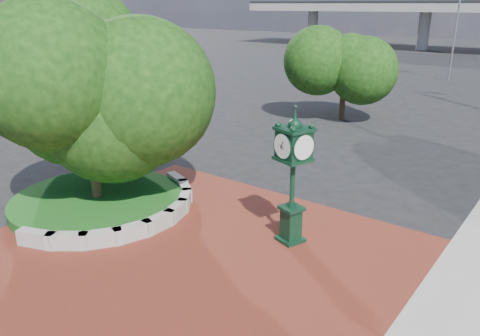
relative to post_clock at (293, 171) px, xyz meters
name	(u,v)px	position (x,y,z in m)	size (l,w,h in m)	color
ground	(200,247)	(-2.01, -1.94, -2.33)	(200.00, 200.00, 0.00)	black
plaza	(177,260)	(-2.01, -2.94, -2.31)	(12.00, 12.00, 0.04)	maroon
planter_wall	(140,216)	(-4.72, -1.94, -2.06)	(2.96, 6.77, 0.54)	#9E9B93
grass_bed	(98,201)	(-7.01, -1.94, -2.13)	(6.10, 6.10, 0.40)	#154B16
tree_planter	(87,106)	(-7.01, -1.94, 1.39)	(5.20, 5.20, 6.33)	#38281C
tree_northwest	(75,63)	(-15.01, 3.06, 1.79)	(5.60, 5.60, 6.93)	#38281C
tree_street	(345,68)	(-6.01, 16.06, 0.91)	(4.40, 4.40, 5.45)	#38281C
post_clock	(293,171)	(0.00, 0.00, 0.00)	(1.08, 1.08, 4.24)	black
street_lamp_far	(460,17)	(-4.56, 36.64, 3.52)	(2.19, 0.82, 9.99)	slate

